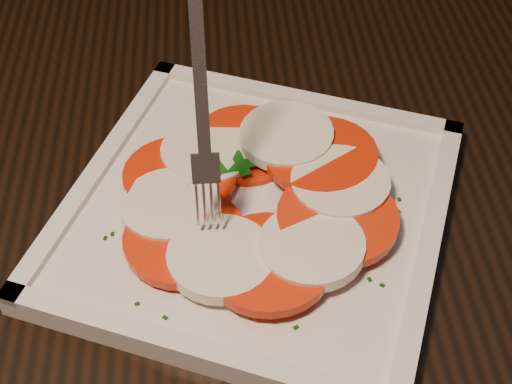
{
  "coord_description": "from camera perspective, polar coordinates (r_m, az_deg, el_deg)",
  "views": [
    {
      "loc": [
        0.14,
        -0.72,
        1.17
      ],
      "look_at": [
        0.15,
        -0.36,
        0.78
      ],
      "focal_mm": 50.0,
      "sensor_mm": 36.0,
      "label": 1
    }
  ],
  "objects": [
    {
      "name": "ground",
      "position": [
        1.38,
        -7.23,
        -11.81
      ],
      "size": [
        6.0,
        6.0,
        0.0
      ],
      "primitive_type": "plane",
      "color": "black",
      "rests_on": "ground"
    },
    {
      "name": "caprese_salad",
      "position": [
        0.54,
        -0.01,
        -0.29
      ],
      "size": [
        0.23,
        0.22,
        0.03
      ],
      "color": "red",
      "rests_on": "plate"
    },
    {
      "name": "fork",
      "position": [
        0.47,
        -4.38,
        7.54
      ],
      "size": [
        0.03,
        0.07,
        0.17
      ],
      "primitive_type": null,
      "rotation": [
        0.0,
        0.0,
        0.03
      ],
      "color": "white",
      "rests_on": "caprese_salad"
    },
    {
      "name": "plate",
      "position": [
        0.55,
        0.0,
        -1.61
      ],
      "size": [
        0.36,
        0.36,
        0.01
      ],
      "primitive_type": "cube",
      "rotation": [
        0.0,
        0.0,
        -0.36
      ],
      "color": "silver",
      "rests_on": "table"
    },
    {
      "name": "table",
      "position": [
        0.69,
        2.09,
        -2.08
      ],
      "size": [
        1.22,
        0.83,
        0.75
      ],
      "rotation": [
        0.0,
        0.0,
        0.03
      ],
      "color": "black",
      "rests_on": "ground"
    }
  ]
}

